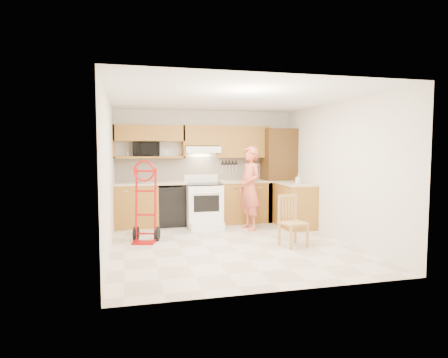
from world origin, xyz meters
name	(u,v)px	position (x,y,z in m)	size (l,w,h in m)	color
floor	(231,245)	(0.00, 0.00, -0.01)	(4.00, 4.50, 0.02)	beige
ceiling	(231,98)	(0.00, 0.00, 2.51)	(4.00, 4.50, 0.02)	white
wall_back	(205,166)	(0.00, 2.26, 1.25)	(4.00, 0.02, 2.50)	beige
wall_front	(283,185)	(0.00, -2.26, 1.25)	(4.00, 0.02, 2.50)	beige
wall_left	(108,174)	(-2.01, 0.00, 1.25)	(0.02, 4.50, 2.50)	beige
wall_right	(337,171)	(2.01, 0.00, 1.25)	(0.02, 4.50, 2.50)	beige
backsplash	(205,169)	(0.00, 2.23, 1.20)	(3.92, 0.03, 0.55)	beige
lower_cab_left	(136,206)	(-1.55, 1.95, 0.45)	(0.90, 0.60, 0.90)	brown
dishwasher	(172,206)	(-0.80, 1.95, 0.42)	(0.60, 0.60, 0.85)	black
lower_cab_right	(244,202)	(0.83, 1.95, 0.45)	(1.14, 0.60, 0.90)	brown
countertop_left	(150,183)	(-1.25, 1.95, 0.92)	(1.50, 0.63, 0.04)	beige
countertop_right	(244,181)	(0.83, 1.95, 0.92)	(1.14, 0.63, 0.04)	beige
cab_return_right	(295,206)	(1.70, 1.15, 0.45)	(0.60, 1.00, 0.90)	brown
countertop_return	(295,184)	(1.70, 1.15, 0.92)	(0.63, 1.00, 0.04)	beige
pantry_tall	(278,175)	(1.65, 1.95, 1.05)	(0.70, 0.60, 2.10)	#4D3110
upper_cab_left	(149,133)	(-1.25, 2.08, 1.98)	(1.50, 0.33, 0.34)	brown
upper_shelf_mw	(150,157)	(-1.25, 2.08, 1.47)	(1.50, 0.33, 0.04)	brown
upper_cab_center	(201,136)	(-0.12, 2.08, 1.94)	(0.76, 0.33, 0.44)	brown
upper_cab_right	(243,142)	(0.83, 2.08, 1.80)	(1.14, 0.33, 0.70)	brown
range_hood	(202,150)	(-0.12, 2.02, 1.63)	(0.76, 0.46, 0.14)	white
knife_strip	(229,167)	(0.55, 2.21, 1.24)	(0.40, 0.05, 0.29)	black
microwave	(146,149)	(-1.32, 2.08, 1.64)	(0.56, 0.38, 0.31)	black
range	(204,201)	(-0.16, 1.61, 0.54)	(0.74, 0.97, 1.08)	white
person	(250,188)	(0.70, 1.12, 0.85)	(0.62, 0.41, 1.70)	#C15439
hand_truck	(145,206)	(-1.43, 0.54, 0.65)	(0.51, 0.47, 1.31)	#A5090C
dining_chair	(293,221)	(1.00, -0.36, 0.43)	(0.39, 0.43, 0.87)	tan
soap_bottle	(298,179)	(1.70, 0.99, 1.03)	(0.08, 0.09, 0.19)	white
bowl	(143,181)	(-1.40, 1.95, 0.97)	(0.21, 0.21, 0.05)	white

